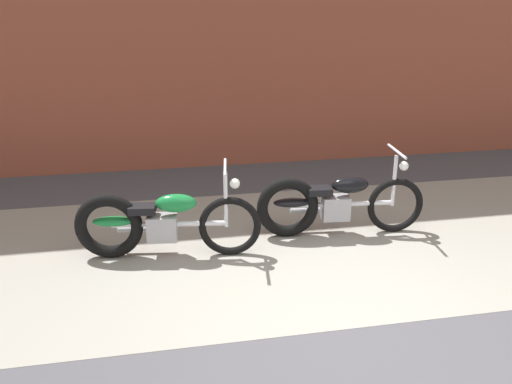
% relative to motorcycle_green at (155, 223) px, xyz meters
% --- Properties ---
extents(ground_plane, '(80.00, 80.00, 0.00)m').
position_rel_motorcycle_green_xyz_m(ground_plane, '(1.60, -1.73, -0.40)').
color(ground_plane, '#47474C').
extents(sidewalk_slab, '(36.00, 3.50, 0.01)m').
position_rel_motorcycle_green_xyz_m(sidewalk_slab, '(1.60, 0.02, -0.40)').
color(sidewalk_slab, gray).
rests_on(sidewalk_slab, ground).
extents(motorcycle_green, '(2.00, 0.64, 1.03)m').
position_rel_motorcycle_green_xyz_m(motorcycle_green, '(0.00, 0.00, 0.00)').
color(motorcycle_green, black).
rests_on(motorcycle_green, ground).
extents(motorcycle_black, '(2.01, 0.58, 1.03)m').
position_rel_motorcycle_green_xyz_m(motorcycle_black, '(2.03, 0.20, 0.00)').
color(motorcycle_black, black).
rests_on(motorcycle_black, ground).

